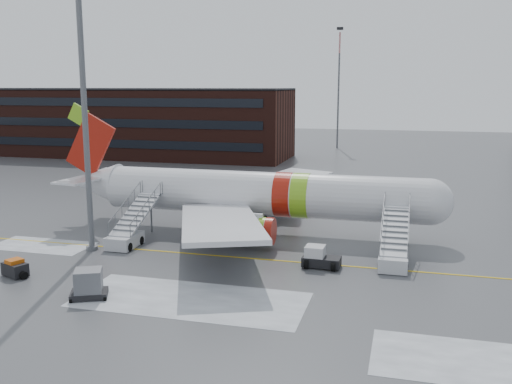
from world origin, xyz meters
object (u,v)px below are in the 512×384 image
(airstair_fwd, at_px, (394,251))
(baggage_tractor, at_px, (15,269))
(pushback_tug, at_px, (319,258))
(light_mast_near, at_px, (83,85))
(uld_container, at_px, (89,285))
(airliner, at_px, (251,194))
(airstair_aft, at_px, (129,232))

(airstair_fwd, xyz_separation_m, baggage_tractor, (-24.74, -9.10, -0.56))
(airstair_fwd, bearing_deg, pushback_tug, -160.76)
(pushback_tug, distance_m, light_mast_near, 21.67)
(baggage_tractor, relative_size, light_mast_near, 0.10)
(uld_container, xyz_separation_m, light_mast_near, (-5.35, 9.30, 11.94))
(airliner, distance_m, airstair_aft, 11.00)
(pushback_tug, bearing_deg, baggage_tractor, -159.55)
(airliner, relative_size, airstair_aft, 4.55)
(uld_container, distance_m, light_mast_near, 16.05)
(uld_container, bearing_deg, light_mast_near, 119.91)
(airliner, distance_m, airstair_fwd, 14.23)
(airstair_fwd, xyz_separation_m, uld_container, (-17.74, -11.39, -0.23))
(airstair_fwd, height_order, airstair_aft, same)
(airliner, xyz_separation_m, baggage_tractor, (-12.33, -15.64, -2.91))
(airliner, relative_size, uld_container, 13.22)
(airstair_aft, relative_size, pushback_tug, 2.83)
(airstair_aft, bearing_deg, light_mast_near, -135.65)
(airstair_fwd, relative_size, uld_container, 2.91)
(airstair_fwd, bearing_deg, light_mast_near, -174.81)
(pushback_tug, bearing_deg, light_mast_near, -179.00)
(airliner, height_order, baggage_tractor, airliner)
(airstair_aft, bearing_deg, baggage_tractor, -112.68)
(uld_container, relative_size, light_mast_near, 0.11)
(airliner, xyz_separation_m, airstair_aft, (-8.52, -6.54, -2.35))
(airstair_aft, distance_m, light_mast_near, 12.09)
(airstair_aft, height_order, baggage_tractor, airstair_aft)
(uld_container, bearing_deg, pushback_tug, 37.27)
(uld_container, height_order, baggage_tractor, uld_container)
(airstair_fwd, height_order, pushback_tug, airstair_fwd)
(light_mast_near, bearing_deg, airstair_fwd, 5.19)
(airstair_aft, bearing_deg, uld_container, -74.31)
(baggage_tractor, distance_m, light_mast_near, 14.22)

